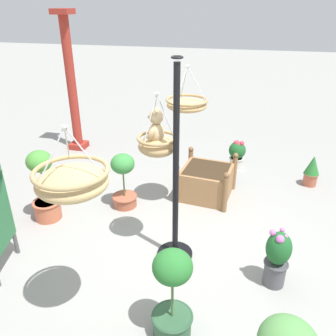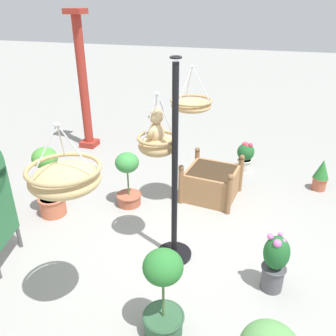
# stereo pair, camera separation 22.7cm
# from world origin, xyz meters

# --- Properties ---
(ground_plane) EXTENTS (40.00, 40.00, 0.00)m
(ground_plane) POSITION_xyz_m (0.00, 0.00, 0.00)
(ground_plane) COLOR gray
(display_pole_central) EXTENTS (0.44, 0.44, 2.42)m
(display_pole_central) POSITION_xyz_m (-0.19, -0.05, 0.75)
(display_pole_central) COLOR black
(display_pole_central) RESTS_ON ground
(hanging_basket_with_teddy) EXTENTS (0.47, 0.47, 0.72)m
(hanging_basket_with_teddy) POSITION_xyz_m (-0.04, 0.20, 1.42)
(hanging_basket_with_teddy) COLOR tan
(teddy_bear) EXTENTS (0.29, 0.25, 0.42)m
(teddy_bear) POSITION_xyz_m (-0.04, 0.22, 1.61)
(teddy_bear) COLOR tan
(hanging_basket_left_high) EXTENTS (0.62, 0.62, 0.59)m
(hanging_basket_left_high) POSITION_xyz_m (-1.34, 0.57, 1.59)
(hanging_basket_left_high) COLOR tan
(hanging_basket_right_low) EXTENTS (0.57, 0.57, 0.61)m
(hanging_basket_right_low) POSITION_xyz_m (0.96, 0.05, 1.63)
(hanging_basket_right_low) COLOR tan
(greenhouse_pillar_right) EXTENTS (0.35, 0.35, 2.76)m
(greenhouse_pillar_right) POSITION_xyz_m (2.74, 2.72, 1.33)
(greenhouse_pillar_right) COLOR #9E2D23
(greenhouse_pillar_right) RESTS_ON ground
(wooden_planter_box) EXTENTS (0.92, 0.93, 0.66)m
(wooden_planter_box) POSITION_xyz_m (1.37, -0.23, 0.27)
(wooden_planter_box) COLOR #9E7047
(wooden_planter_box) RESTS_ON ground
(potted_plant_fern_front) EXTENTS (0.40, 0.40, 0.98)m
(potted_plant_fern_front) POSITION_xyz_m (-1.30, -0.27, 0.49)
(potted_plant_fern_front) COLOR #2D5638
(potted_plant_fern_front) RESTS_ON ground
(potted_plant_flowering_red) EXTENTS (0.31, 0.31, 0.56)m
(potted_plant_flowering_red) POSITION_xyz_m (2.53, -0.65, 0.29)
(potted_plant_flowering_red) COLOR beige
(potted_plant_flowering_red) RESTS_ON ground
(potted_plant_tall_leafy) EXTENTS (0.26, 0.26, 0.55)m
(potted_plant_tall_leafy) POSITION_xyz_m (2.14, -1.94, 0.28)
(potted_plant_tall_leafy) COLOR #AD563D
(potted_plant_tall_leafy) RESTS_ON ground
(potted_plant_bushy_green) EXTENTS (0.41, 0.41, 1.07)m
(potted_plant_bushy_green) POSITION_xyz_m (0.18, 1.94, 0.50)
(potted_plant_bushy_green) COLOR #BC6042
(potted_plant_bushy_green) RESTS_ON ground
(potted_plant_small_succulent) EXTENTS (0.28, 0.28, 0.72)m
(potted_plant_small_succulent) POSITION_xyz_m (-0.41, -1.24, 0.37)
(potted_plant_small_succulent) COLOR #4C4C51
(potted_plant_small_succulent) RESTS_ON ground
(potted_plant_trailing_ivy) EXTENTS (0.40, 0.40, 0.88)m
(potted_plant_trailing_ivy) POSITION_xyz_m (0.76, 0.95, 0.45)
(potted_plant_trailing_ivy) COLOR #AD563D
(potted_plant_trailing_ivy) RESTS_ON ground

